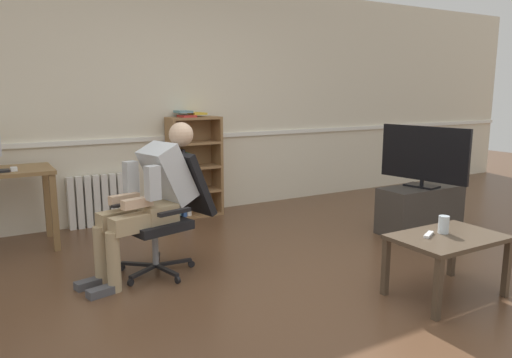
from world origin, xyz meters
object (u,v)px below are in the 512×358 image
(office_chair, at_px, (170,207))
(tv_stand, at_px, (420,209))
(person_seated, at_px, (151,196))
(drinking_glass, at_px, (444,225))
(coffee_table, at_px, (448,244))
(spare_remote, at_px, (429,235))
(tv_screen, at_px, (424,155))
(computer_mouse, at_px, (14,169))
(radiator, at_px, (105,200))
(bookshelf, at_px, (191,167))

(office_chair, bearing_deg, tv_stand, 69.83)
(person_seated, bearing_deg, drinking_glass, 36.73)
(coffee_table, bearing_deg, spare_remote, 150.91)
(coffee_table, height_order, drinking_glass, drinking_glass)
(person_seated, relative_size, drinking_glass, 9.50)
(tv_screen, height_order, coffee_table, tv_screen)
(office_chair, bearing_deg, person_seated, -90.00)
(office_chair, height_order, tv_screen, tv_screen)
(office_chair, relative_size, drinking_glass, 7.62)
(tv_screen, relative_size, coffee_table, 1.21)
(computer_mouse, height_order, coffee_table, computer_mouse)
(radiator, bearing_deg, tv_screen, -34.24)
(radiator, distance_m, tv_screen, 3.43)
(tv_screen, xyz_separation_m, coffee_table, (-1.12, -1.22, -0.42))
(bookshelf, height_order, coffee_table, bookshelf)
(coffee_table, xyz_separation_m, drinking_glass, (0.02, 0.06, 0.12))
(office_chair, distance_m, person_seated, 0.22)
(person_seated, height_order, coffee_table, person_seated)
(bookshelf, xyz_separation_m, spare_remote, (0.58, -2.96, -0.13))
(tv_stand, height_order, coffee_table, tv_stand)
(person_seated, height_order, tv_screen, person_seated)
(person_seated, distance_m, drinking_glass, 2.22)
(tv_stand, bearing_deg, drinking_glass, -133.47)
(office_chair, xyz_separation_m, tv_stand, (2.64, -0.29, -0.28))
(computer_mouse, distance_m, radiator, 1.14)
(tv_stand, distance_m, spare_remote, 1.70)
(bookshelf, bearing_deg, computer_mouse, -167.56)
(coffee_table, relative_size, drinking_glass, 6.18)
(drinking_glass, bearing_deg, office_chair, 136.79)
(radiator, xyz_separation_m, coffee_table, (1.68, -3.12, 0.11))
(bookshelf, height_order, office_chair, bookshelf)
(tv_screen, bearing_deg, drinking_glass, 125.72)
(bookshelf, distance_m, drinking_glass, 3.05)
(bookshelf, relative_size, spare_remote, 8.25)
(person_seated, relative_size, coffee_table, 1.54)
(tv_screen, height_order, drinking_glass, tv_screen)
(person_seated, bearing_deg, office_chair, 90.00)
(tv_stand, xyz_separation_m, drinking_glass, (-1.10, -1.16, 0.27))
(radiator, height_order, spare_remote, radiator)
(coffee_table, bearing_deg, office_chair, 135.25)
(computer_mouse, bearing_deg, bookshelf, 12.44)
(drinking_glass, bearing_deg, bookshelf, 103.67)
(bookshelf, relative_size, coffee_table, 1.57)
(radiator, distance_m, office_chair, 1.64)
(drinking_glass, bearing_deg, coffee_table, -107.82)
(tv_stand, bearing_deg, coffee_table, -132.52)
(tv_screen, relative_size, spare_remote, 6.36)
(bookshelf, bearing_deg, tv_screen, -44.82)
(tv_stand, height_order, drinking_glass, drinking_glass)
(computer_mouse, relative_size, drinking_glass, 0.78)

